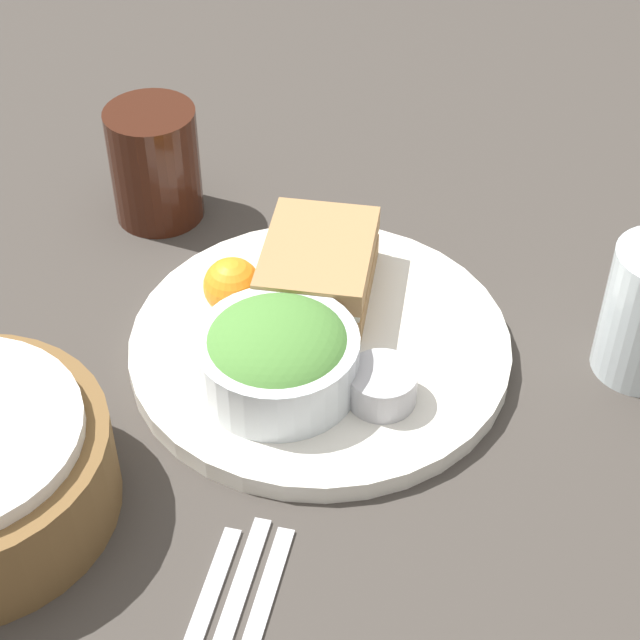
% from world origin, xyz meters
% --- Properties ---
extents(ground_plane, '(4.00, 4.00, 0.00)m').
position_xyz_m(ground_plane, '(0.00, 0.00, 0.00)').
color(ground_plane, '#3D3833').
extents(plate, '(0.31, 0.31, 0.02)m').
position_xyz_m(plate, '(0.00, 0.00, 0.01)').
color(plate, white).
rests_on(plate, ground_plane).
extents(sandwich, '(0.13, 0.11, 0.05)m').
position_xyz_m(sandwich, '(0.06, -0.00, 0.04)').
color(sandwich, '#A37A4C').
rests_on(sandwich, plate).
extents(salad_bowl, '(0.12, 0.12, 0.06)m').
position_xyz_m(salad_bowl, '(-0.05, 0.03, 0.05)').
color(salad_bowl, white).
rests_on(salad_bowl, plate).
extents(dressing_cup, '(0.05, 0.05, 0.03)m').
position_xyz_m(dressing_cup, '(-0.07, -0.04, 0.03)').
color(dressing_cup, '#B7B7BC').
rests_on(dressing_cup, plate).
extents(orange_wedge, '(0.05, 0.05, 0.05)m').
position_xyz_m(orange_wedge, '(0.04, 0.07, 0.04)').
color(orange_wedge, orange).
rests_on(orange_wedge, plate).
extents(drink_glass, '(0.08, 0.08, 0.11)m').
position_xyz_m(drink_glass, '(0.20, 0.15, 0.06)').
color(drink_glass, '#38190F').
rests_on(drink_glass, ground_plane).
extents(fork, '(0.17, 0.06, 0.01)m').
position_xyz_m(fork, '(-0.26, 0.05, 0.00)').
color(fork, silver).
rests_on(fork, ground_plane).
extents(knife, '(0.18, 0.06, 0.01)m').
position_xyz_m(knife, '(-0.26, 0.07, 0.00)').
color(knife, silver).
rests_on(knife, ground_plane).
extents(spoon, '(0.15, 0.05, 0.01)m').
position_xyz_m(spoon, '(-0.25, 0.08, 0.00)').
color(spoon, silver).
rests_on(spoon, ground_plane).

